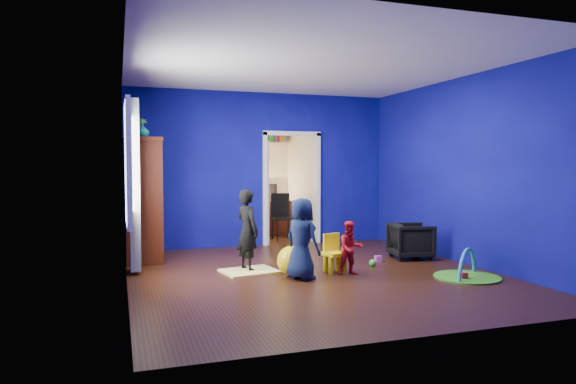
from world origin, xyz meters
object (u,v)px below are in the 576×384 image
object	(u,v)px
kid_chair	(335,255)
crt_tv	(145,197)
folding_chair	(283,218)
vase	(143,131)
toddler_red	(351,248)
child_black	(248,230)
tv_armoire	(143,199)
study_desk	(270,217)
armchair	(411,241)
child_navy	(302,239)
play_mat	(467,277)
hopper_ball	(292,261)

from	to	relation	value
kid_chair	crt_tv	bearing A→B (deg)	128.45
kid_chair	folding_chair	bearing A→B (deg)	71.01
vase	toddler_red	bearing A→B (deg)	-33.93
child_black	folding_chair	world-z (taller)	child_black
tv_armoire	study_desk	size ratio (longest dim) A/B	2.23
armchair	kid_chair	size ratio (longest dim) A/B	1.28
child_navy	study_desk	world-z (taller)	child_navy
tv_armoire	folding_chair	bearing A→B (deg)	26.14
study_desk	tv_armoire	bearing A→B (deg)	-140.24
vase	play_mat	xyz separation A→B (m)	(4.11, -2.49, -2.05)
child_navy	play_mat	world-z (taller)	child_navy
study_desk	folding_chair	distance (m)	0.96
armchair	vase	distance (m)	4.63
crt_tv	kid_chair	bearing A→B (deg)	-37.38
kid_chair	folding_chair	world-z (taller)	folding_chair
tv_armoire	hopper_ball	world-z (taller)	tv_armoire
child_black	study_desk	bearing A→B (deg)	-40.47
child_navy	vase	bearing A→B (deg)	17.43
play_mat	tv_armoire	bearing A→B (deg)	145.85
armchair	child_black	xyz separation A→B (m)	(-2.78, -0.12, 0.30)
tv_armoire	crt_tv	size ratio (longest dim) A/B	2.80
vase	hopper_ball	size ratio (longest dim) A/B	0.49
child_black	play_mat	size ratio (longest dim) A/B	1.34
child_navy	child_black	bearing A→B (deg)	7.30
hopper_ball	folding_chair	size ratio (longest dim) A/B	0.45
vase	child_navy	bearing A→B (deg)	-43.59
vase	play_mat	distance (m)	5.22
toddler_red	tv_armoire	distance (m)	3.47
crt_tv	toddler_red	bearing A→B (deg)	-38.53
crt_tv	folding_chair	bearing A→B (deg)	26.46
tv_armoire	kid_chair	xyz separation A→B (m)	(2.54, -1.91, -0.73)
play_mat	folding_chair	distance (m)	4.39
toddler_red	study_desk	xyz separation A→B (m)	(0.13, 4.45, -0.00)
armchair	folding_chair	world-z (taller)	folding_chair
tv_armoire	kid_chair	size ratio (longest dim) A/B	3.92
armchair	folding_chair	distance (m)	2.99
vase	tv_armoire	xyz separation A→B (m)	(0.00, 0.30, -1.08)
child_black	play_mat	xyz separation A→B (m)	(2.72, -1.39, -0.58)
play_mat	study_desk	distance (m)	5.30
armchair	crt_tv	size ratio (longest dim) A/B	0.91
crt_tv	study_desk	xyz separation A→B (m)	(2.77, 2.34, -0.65)
child_navy	folding_chair	size ratio (longest dim) A/B	1.19
hopper_ball	study_desk	world-z (taller)	study_desk
child_navy	folding_chair	world-z (taller)	child_navy
armchair	study_desk	bearing A→B (deg)	31.28
child_navy	tv_armoire	xyz separation A→B (m)	(-1.95, 2.15, 0.43)
vase	crt_tv	bearing A→B (deg)	82.41
hopper_ball	crt_tv	bearing A→B (deg)	134.29
hopper_ball	kid_chair	size ratio (longest dim) A/B	0.84
armchair	toddler_red	world-z (taller)	toddler_red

